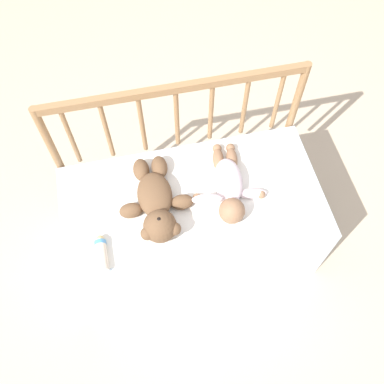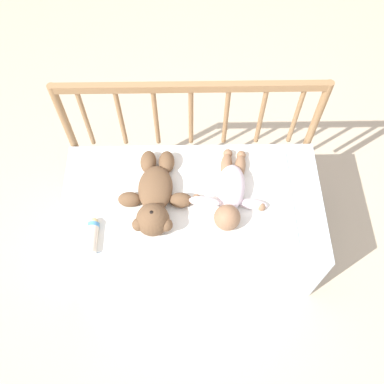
% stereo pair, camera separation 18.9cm
% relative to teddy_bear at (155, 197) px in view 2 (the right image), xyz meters
% --- Properties ---
extents(ground_plane, '(12.00, 12.00, 0.00)m').
position_rel_teddy_bear_xyz_m(ground_plane, '(0.16, 0.01, -0.53)').
color(ground_plane, '#C6B293').
extents(crib_mattress, '(1.19, 0.62, 0.47)m').
position_rel_teddy_bear_xyz_m(crib_mattress, '(0.16, 0.01, -0.29)').
color(crib_mattress, silver).
rests_on(crib_mattress, ground_plane).
extents(crib_rail, '(1.19, 0.04, 0.87)m').
position_rel_teddy_bear_xyz_m(crib_rail, '(0.16, 0.34, 0.08)').
color(crib_rail, '#997047').
rests_on(crib_rail, ground_plane).
extents(blanket, '(0.89, 0.53, 0.01)m').
position_rel_teddy_bear_xyz_m(blanket, '(0.18, 0.03, -0.05)').
color(blanket, white).
rests_on(blanket, crib_mattress).
extents(teddy_bear, '(0.33, 0.45, 0.15)m').
position_rel_teddy_bear_xyz_m(teddy_bear, '(0.00, 0.00, 0.00)').
color(teddy_bear, brown).
rests_on(teddy_bear, crib_mattress).
extents(baby, '(0.36, 0.44, 0.11)m').
position_rel_teddy_bear_xyz_m(baby, '(0.33, 0.02, -0.01)').
color(baby, white).
rests_on(baby, crib_mattress).
extents(baby_bottle, '(0.05, 0.16, 0.05)m').
position_rel_teddy_bear_xyz_m(baby_bottle, '(-0.26, -0.16, -0.03)').
color(baby_bottle, '#F4E5CC').
rests_on(baby_bottle, crib_mattress).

